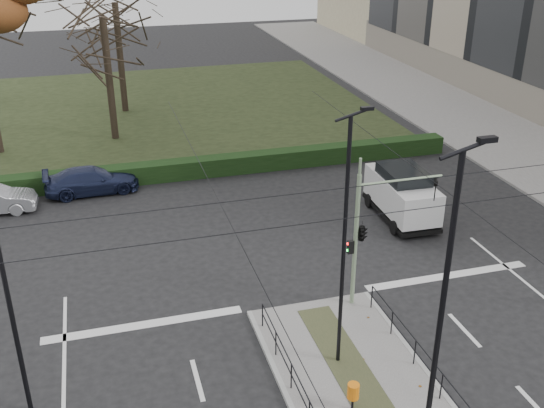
# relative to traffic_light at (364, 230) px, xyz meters

# --- Properties ---
(ground) EXTENTS (140.00, 140.00, 0.00)m
(ground) POSITION_rel_traffic_light_xyz_m (-1.80, -4.50, -3.11)
(ground) COLOR black
(ground) RESTS_ON ground
(sidewalk_east) EXTENTS (8.00, 90.00, 0.14)m
(sidewalk_east) POSITION_rel_traffic_light_xyz_m (16.20, 17.50, -3.04)
(sidewalk_east) COLOR #63605E
(sidewalk_east) RESTS_ON ground
(park) EXTENTS (38.00, 26.00, 0.10)m
(park) POSITION_rel_traffic_light_xyz_m (-7.80, 27.50, -3.06)
(park) COLOR black
(park) RESTS_ON ground
(hedge) EXTENTS (38.00, 1.00, 1.00)m
(hedge) POSITION_rel_traffic_light_xyz_m (-7.80, 14.10, -2.61)
(hedge) COLOR black
(hedge) RESTS_ON ground
(catenary) EXTENTS (20.00, 34.00, 6.00)m
(catenary) POSITION_rel_traffic_light_xyz_m (-1.80, -2.88, 0.32)
(catenary) COLOR black
(catenary) RESTS_ON ground
(traffic_light) EXTENTS (3.52, 1.94, 5.10)m
(traffic_light) POSITION_rel_traffic_light_xyz_m (0.00, 0.00, 0.00)
(traffic_light) COLOR gray
(traffic_light) RESTS_ON median_island
(litter_bin) EXTENTS (0.35, 0.35, 0.89)m
(litter_bin) POSITION_rel_traffic_light_xyz_m (-2.41, -5.14, -2.33)
(litter_bin) COLOR black
(litter_bin) RESTS_ON median_island
(streetlamp_median_near) EXTENTS (0.77, 0.16, 9.17)m
(streetlamp_median_near) POSITION_rel_traffic_light_xyz_m (-1.83, -8.11, 1.70)
(streetlamp_median_near) COLOR black
(streetlamp_median_near) RESTS_ON median_island
(streetlamp_median_far) EXTENTS (0.70, 0.14, 8.36)m
(streetlamp_median_far) POSITION_rel_traffic_light_xyz_m (-1.99, -2.97, 1.29)
(streetlamp_median_far) COLOR black
(streetlamp_median_far) RESTS_ON median_island
(parked_car_third) EXTENTS (4.81, 2.18, 1.37)m
(parked_car_third) POSITION_rel_traffic_light_xyz_m (-9.18, 13.37, -2.42)
(parked_car_third) COLOR #1D2443
(parked_car_third) RESTS_ON ground
(white_van) EXTENTS (2.28, 4.77, 2.49)m
(white_van) POSITION_rel_traffic_light_xyz_m (4.77, 6.27, -1.81)
(white_van) COLOR silver
(white_van) RESTS_ON ground
(bare_tree_center) EXTENTS (6.59, 6.59, 10.04)m
(bare_tree_center) POSITION_rel_traffic_light_xyz_m (-6.47, 27.73, 3.99)
(bare_tree_center) COLOR black
(bare_tree_center) RESTS_ON park
(bare_tree_near) EXTENTS (6.42, 6.42, 9.98)m
(bare_tree_near) POSITION_rel_traffic_light_xyz_m (-7.54, 21.70, 3.95)
(bare_tree_near) COLOR black
(bare_tree_near) RESTS_ON park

